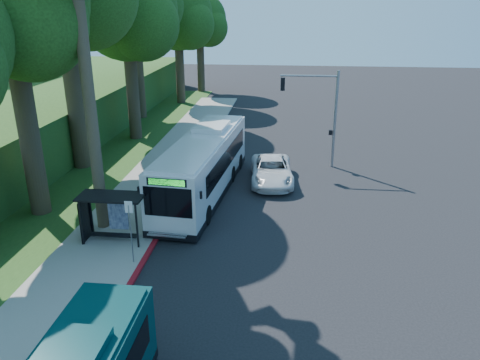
# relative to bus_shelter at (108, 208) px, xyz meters

# --- Properties ---
(ground) EXTENTS (140.00, 140.00, 0.00)m
(ground) POSITION_rel_bus_shelter_xyz_m (7.26, 2.86, -1.81)
(ground) COLOR black
(ground) RESTS_ON ground
(sidewalk) EXTENTS (4.50, 70.00, 0.12)m
(sidewalk) POSITION_rel_bus_shelter_xyz_m (-0.04, 2.86, -1.75)
(sidewalk) COLOR gray
(sidewalk) RESTS_ON ground
(red_curb) EXTENTS (0.25, 30.00, 0.13)m
(red_curb) POSITION_rel_bus_shelter_xyz_m (2.26, -1.14, -1.74)
(red_curb) COLOR maroon
(red_curb) RESTS_ON ground
(grass_verge) EXTENTS (8.00, 70.00, 0.06)m
(grass_verge) POSITION_rel_bus_shelter_xyz_m (-5.74, 7.86, -1.78)
(grass_verge) COLOR #234719
(grass_verge) RESTS_ON ground
(bus_shelter) EXTENTS (3.20, 1.51, 2.55)m
(bus_shelter) POSITION_rel_bus_shelter_xyz_m (0.00, 0.00, 0.00)
(bus_shelter) COLOR black
(bus_shelter) RESTS_ON ground
(stop_sign_pole) EXTENTS (0.35, 0.06, 3.17)m
(stop_sign_pole) POSITION_rel_bus_shelter_xyz_m (1.86, -2.14, 0.28)
(stop_sign_pole) COLOR gray
(stop_sign_pole) RESTS_ON ground
(traffic_signal_pole) EXTENTS (4.10, 0.30, 7.00)m
(traffic_signal_pole) POSITION_rel_bus_shelter_xyz_m (11.04, 12.86, 2.62)
(traffic_signal_pole) COLOR gray
(traffic_signal_pole) RESTS_ON ground
(tree_0) EXTENTS (8.40, 8.00, 15.70)m
(tree_0) POSITION_rel_bus_shelter_xyz_m (-5.14, 2.84, 9.40)
(tree_0) COLOR #382B1E
(tree_0) RESTS_ON ground
(tree_2) EXTENTS (8.82, 8.40, 15.12)m
(tree_2) POSITION_rel_bus_shelter_xyz_m (-4.64, 18.84, 8.67)
(tree_2) COLOR #382B1E
(tree_2) RESTS_ON ground
(tree_4) EXTENTS (8.40, 8.00, 14.14)m
(tree_4) POSITION_rel_bus_shelter_xyz_m (-4.14, 34.84, 7.92)
(tree_4) COLOR #382B1E
(tree_4) RESTS_ON ground
(tree_5) EXTENTS (7.35, 7.00, 12.86)m
(tree_5) POSITION_rel_bus_shelter_xyz_m (-3.16, 42.84, 7.16)
(tree_5) COLOR #382B1E
(tree_5) RESTS_ON ground
(white_bus) EXTENTS (3.97, 13.51, 3.97)m
(white_bus) POSITION_rel_bus_shelter_xyz_m (3.59, 6.83, 0.13)
(white_bus) COLOR silver
(white_bus) RESTS_ON ground
(pickup) EXTENTS (3.18, 6.05, 1.63)m
(pickup) POSITION_rel_bus_shelter_xyz_m (7.75, 9.22, -0.99)
(pickup) COLOR silver
(pickup) RESTS_ON ground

